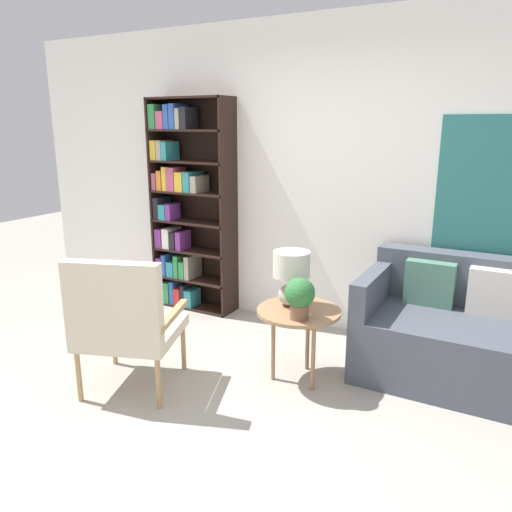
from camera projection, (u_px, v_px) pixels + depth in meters
ground_plane at (174, 432)px, 3.04m from camera, size 14.00×14.00×0.00m
wall_back at (313, 178)px, 4.40m from camera, size 6.40×0.08×2.70m
bookshelf at (184, 208)px, 4.92m from camera, size 0.84×0.30×2.06m
armchair at (123, 319)px, 3.33m from camera, size 0.81×0.80×0.98m
couch at (488, 339)px, 3.53m from camera, size 1.75×0.89×0.87m
side_table at (299, 316)px, 3.54m from camera, size 0.60×0.60×0.54m
table_lamp at (291, 274)px, 3.55m from camera, size 0.26×0.26×0.40m
potted_plant at (300, 296)px, 3.32m from camera, size 0.20×0.20×0.28m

